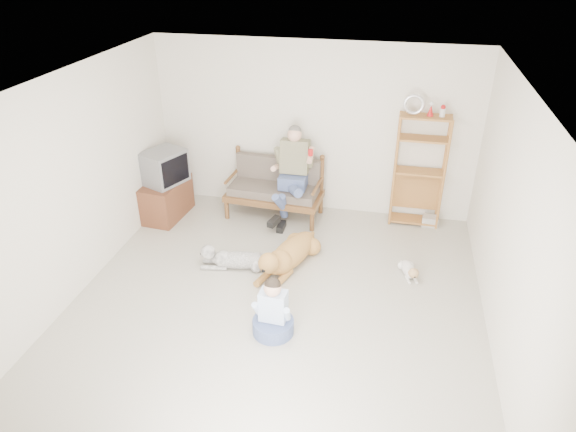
% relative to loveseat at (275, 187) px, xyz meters
% --- Properties ---
extents(floor, '(5.50, 5.50, 0.00)m').
position_rel_loveseat_xyz_m(floor, '(0.54, -2.37, -0.49)').
color(floor, beige).
rests_on(floor, ground).
extents(ceiling, '(5.50, 5.50, 0.00)m').
position_rel_loveseat_xyz_m(ceiling, '(0.54, -2.37, 2.21)').
color(ceiling, silver).
rests_on(ceiling, ground).
extents(wall_back, '(5.00, 0.00, 5.00)m').
position_rel_loveseat_xyz_m(wall_back, '(0.54, 0.38, 0.86)').
color(wall_back, silver).
rests_on(wall_back, ground).
extents(wall_front, '(5.00, 0.00, 5.00)m').
position_rel_loveseat_xyz_m(wall_front, '(0.54, -5.12, 0.86)').
color(wall_front, silver).
rests_on(wall_front, ground).
extents(wall_left, '(0.00, 5.50, 5.50)m').
position_rel_loveseat_xyz_m(wall_left, '(-1.96, -2.37, 0.86)').
color(wall_left, silver).
rests_on(wall_left, ground).
extents(wall_right, '(0.00, 5.50, 5.50)m').
position_rel_loveseat_xyz_m(wall_right, '(3.04, -2.37, 0.86)').
color(wall_right, silver).
rests_on(wall_right, ground).
extents(loveseat, '(1.55, 0.81, 0.95)m').
position_rel_loveseat_xyz_m(loveseat, '(0.00, 0.00, 0.00)').
color(loveseat, brown).
rests_on(loveseat, ground).
extents(man, '(0.58, 0.82, 1.33)m').
position_rel_loveseat_xyz_m(man, '(0.29, -0.20, 0.21)').
color(man, '#526297').
rests_on(man, loveseat).
extents(etagere, '(0.78, 0.34, 2.04)m').
position_rel_loveseat_xyz_m(etagere, '(2.19, 0.18, 0.41)').
color(etagere, '#A16232').
rests_on(etagere, ground).
extents(book_stack, '(0.26, 0.19, 0.16)m').
position_rel_loveseat_xyz_m(book_stack, '(2.46, 0.12, -0.41)').
color(book_stack, beige).
rests_on(book_stack, ground).
extents(tv_stand, '(0.58, 0.94, 0.60)m').
position_rel_loveseat_xyz_m(tv_stand, '(-1.68, -0.43, -0.19)').
color(tv_stand, brown).
rests_on(tv_stand, ground).
extents(crt_tv, '(0.70, 0.76, 0.52)m').
position_rel_loveseat_xyz_m(crt_tv, '(-1.65, -0.43, 0.37)').
color(crt_tv, slate).
rests_on(crt_tv, tv_stand).
extents(wall_outlet, '(0.12, 0.02, 0.08)m').
position_rel_loveseat_xyz_m(wall_outlet, '(-0.71, 0.36, -0.19)').
color(wall_outlet, silver).
rests_on(wall_outlet, ground).
extents(golden_retriever, '(0.72, 1.54, 0.48)m').
position_rel_loveseat_xyz_m(golden_retriever, '(0.52, -1.47, -0.29)').
color(golden_retriever, '#A26638').
rests_on(golden_retriever, ground).
extents(shaggy_dog, '(1.12, 0.40, 0.34)m').
position_rel_loveseat_xyz_m(shaggy_dog, '(-0.22, -1.62, -0.35)').
color(shaggy_dog, white).
rests_on(shaggy_dog, ground).
extents(terrier, '(0.27, 0.56, 0.21)m').
position_rel_loveseat_xyz_m(terrier, '(2.15, -1.34, -0.39)').
color(terrier, white).
rests_on(terrier, ground).
extents(child, '(0.48, 0.48, 0.75)m').
position_rel_loveseat_xyz_m(child, '(0.63, -2.77, -0.22)').
color(child, '#526297').
rests_on(child, ground).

